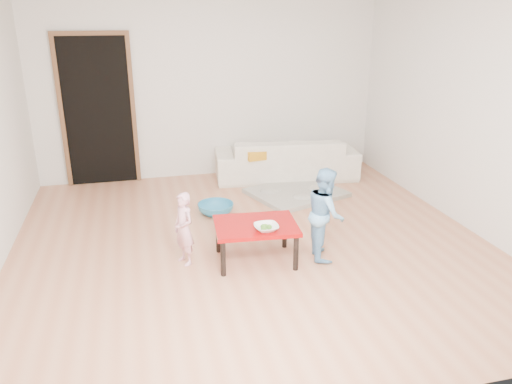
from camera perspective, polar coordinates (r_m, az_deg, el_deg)
name	(u,v)px	position (r m, az deg, el deg)	size (l,w,h in m)	color
floor	(252,242)	(5.43, -0.51, -5.74)	(5.00, 5.00, 0.01)	#B9744F
back_wall	(211,88)	(7.42, -5.18, 11.75)	(5.00, 0.02, 2.60)	silver
right_wall	(470,112)	(6.08, 23.26, 8.38)	(0.02, 5.00, 2.60)	silver
doorway	(98,112)	(7.37, -17.59, 8.68)	(1.02, 0.08, 2.11)	brown
sofa	(286,158)	(7.43, 3.44, 3.93)	(2.07, 0.81, 0.60)	white
cushion	(259,152)	(7.12, 0.36, 4.56)	(0.46, 0.41, 0.12)	orange
red_table	(256,242)	(4.97, -0.03, -5.77)	(0.80, 0.60, 0.40)	#960808
bowl	(266,228)	(4.74, 1.18, -4.09)	(0.23, 0.23, 0.06)	white
broccoli	(266,228)	(4.74, 1.18, -4.09)	(0.12, 0.12, 0.06)	#2D5919
child_pink	(184,229)	(4.91, -8.25, -4.19)	(0.27, 0.18, 0.74)	#DF6681
child_blue	(325,213)	(5.01, 7.94, -2.42)	(0.45, 0.35, 0.93)	#5B9AD2
basin	(216,209)	(6.15, -4.63, -1.92)	(0.44, 0.44, 0.14)	teal
blanket	(296,193)	(6.80, 4.62, -0.08)	(1.15, 0.96, 0.06)	#B5AF9F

